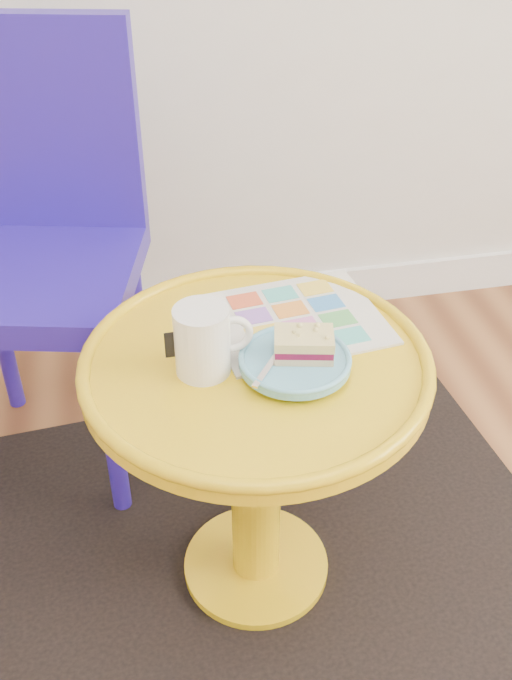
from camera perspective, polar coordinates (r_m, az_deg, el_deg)
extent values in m
cube|color=white|center=(2.28, -3.40, 2.89)|extent=(4.00, 0.02, 0.12)
cube|color=black|center=(1.63, 0.00, -16.79)|extent=(1.38, 1.20, 0.01)
cylinder|color=gold|center=(1.63, 0.00, -16.60)|extent=(0.29, 0.29, 0.03)
cylinder|color=gold|center=(1.43, 0.00, -10.30)|extent=(0.09, 0.09, 0.49)
cylinder|color=gold|center=(1.25, 0.00, -2.02)|extent=(0.58, 0.58, 0.03)
cylinder|color=#2A19A3|center=(1.61, -10.79, -6.81)|extent=(0.04, 0.04, 0.45)
cylinder|color=#2A19A3|center=(1.96, -18.66, 0.54)|extent=(0.04, 0.04, 0.45)
cylinder|color=#2A19A3|center=(1.87, -8.81, 0.32)|extent=(0.04, 0.04, 0.45)
cube|color=#2A19A3|center=(1.63, -16.58, 4.55)|extent=(0.52, 0.52, 0.06)
cube|color=#2A19A3|center=(1.69, -16.22, 15.19)|extent=(0.43, 0.15, 0.45)
cube|color=silver|center=(1.34, 3.00, 1.58)|extent=(0.32, 0.28, 0.01)
cylinder|color=white|center=(1.19, -4.07, -0.07)|extent=(0.09, 0.09, 0.12)
torus|color=white|center=(1.19, -1.79, 0.45)|extent=(0.07, 0.01, 0.07)
cylinder|color=#D1B78C|center=(1.16, -4.18, 1.99)|extent=(0.08, 0.08, 0.01)
cylinder|color=#62AFCF|center=(1.22, 2.93, -1.98)|extent=(0.07, 0.07, 0.01)
cylinder|color=#62AFCF|center=(1.21, 2.94, -1.60)|extent=(0.18, 0.18, 0.01)
cube|color=#D3BC8C|center=(1.21, 3.59, -0.88)|extent=(0.10, 0.08, 0.01)
cube|color=maroon|center=(1.20, 3.61, -0.41)|extent=(0.10, 0.08, 0.01)
cube|color=#EADB8C|center=(1.19, 3.64, 0.15)|extent=(0.11, 0.08, 0.02)
cube|color=silver|center=(1.19, 1.02, -1.97)|extent=(0.08, 0.10, 0.00)
cube|color=silver|center=(1.24, 2.29, -0.16)|extent=(0.03, 0.04, 0.00)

